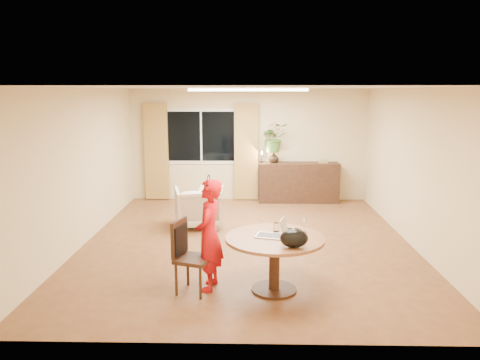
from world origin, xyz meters
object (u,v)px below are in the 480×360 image
at_px(dining_chair, 194,257).
at_px(armchair, 198,207).
at_px(dining_table, 275,249).
at_px(child, 209,235).
at_px(sideboard, 299,182).

xyz_separation_m(dining_chair, armchair, (-0.28, 2.97, -0.09)).
distance_m(dining_table, child, 0.86).
bearing_deg(dining_chair, sideboard, 88.27).
bearing_deg(sideboard, dining_chair, -110.15).
xyz_separation_m(armchair, sideboard, (2.12, 2.05, 0.08)).
relative_size(armchair, sideboard, 0.45).
xyz_separation_m(dining_chair, sideboard, (1.84, 5.02, -0.01)).
bearing_deg(dining_chair, child, 52.34).
bearing_deg(dining_table, dining_chair, -176.11).
bearing_deg(dining_chair, armchair, 113.86).
bearing_deg(armchair, sideboard, -148.34).
xyz_separation_m(dining_table, dining_chair, (-1.03, -0.07, -0.10)).
relative_size(dining_table, armchair, 1.53).
bearing_deg(armchair, dining_table, 102.10).
distance_m(dining_table, dining_chair, 1.04).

